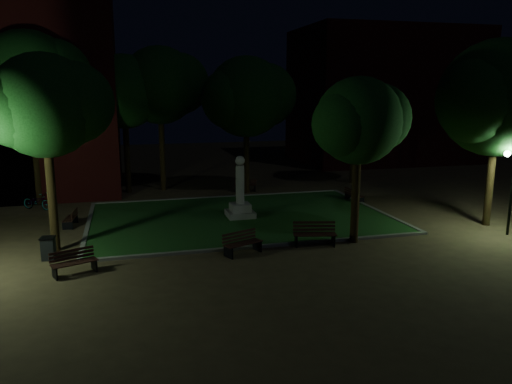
% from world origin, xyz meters
% --- Properties ---
extents(ground, '(80.00, 80.00, 0.00)m').
position_xyz_m(ground, '(0.00, 0.00, 0.00)').
color(ground, '#4E3E26').
extents(lawn, '(15.00, 10.00, 0.08)m').
position_xyz_m(lawn, '(0.00, 2.00, 0.04)').
color(lawn, '#204F1C').
rests_on(lawn, ground).
extents(lawn_kerb, '(15.40, 10.40, 0.12)m').
position_xyz_m(lawn_kerb, '(0.00, 2.00, 0.06)').
color(lawn_kerb, slate).
rests_on(lawn_kerb, ground).
extents(monument, '(1.40, 1.40, 3.20)m').
position_xyz_m(monument, '(0.00, 2.00, 0.96)').
color(monument, gray).
rests_on(monument, lawn).
extents(building_far, '(16.00, 10.00, 12.00)m').
position_xyz_m(building_far, '(18.00, 20.00, 6.00)').
color(building_far, '#4B1110').
rests_on(building_far, ground).
extents(tree_west, '(5.09, 4.16, 8.05)m').
position_xyz_m(tree_west, '(-8.55, -1.29, 5.96)').
color(tree_west, black).
rests_on(tree_west, ground).
extents(tree_north_wl, '(5.70, 4.66, 8.80)m').
position_xyz_m(tree_north_wl, '(-5.44, 10.34, 6.46)').
color(tree_north_wl, black).
rests_on(tree_north_wl, ground).
extents(tree_north_er, '(6.21, 5.07, 8.68)m').
position_xyz_m(tree_north_er, '(2.01, 8.33, 6.14)').
color(tree_north_er, black).
rests_on(tree_north_er, ground).
extents(tree_ne, '(5.19, 4.23, 7.33)m').
position_xyz_m(tree_ne, '(10.13, 9.72, 5.21)').
color(tree_ne, black).
rests_on(tree_ne, ground).
extents(tree_east, '(6.82, 5.57, 8.98)m').
position_xyz_m(tree_east, '(11.66, -2.41, 6.20)').
color(tree_east, black).
rests_on(tree_east, ground).
extents(tree_se, '(4.54, 3.71, 7.16)m').
position_xyz_m(tree_se, '(3.98, -3.36, 5.29)').
color(tree_se, black).
rests_on(tree_se, ground).
extents(tree_nw, '(6.54, 5.34, 9.86)m').
position_xyz_m(tree_nw, '(-10.51, 8.05, 7.19)').
color(tree_nw, black).
rests_on(tree_nw, ground).
extents(tree_far_north, '(6.11, 4.99, 9.36)m').
position_xyz_m(tree_far_north, '(-3.17, 10.64, 6.86)').
color(tree_far_north, black).
rests_on(tree_far_north, ground).
extents(lamppost_nw, '(1.18, 0.28, 4.50)m').
position_xyz_m(lamppost_nw, '(-12.26, 9.81, 3.14)').
color(lamppost_nw, black).
rests_on(lamppost_nw, ground).
extents(lamppost_ne, '(1.18, 0.28, 4.46)m').
position_xyz_m(lamppost_ne, '(10.41, 10.57, 3.12)').
color(lamppost_ne, black).
rests_on(lamppost_ne, ground).
extents(bench_near_left, '(1.75, 1.18, 0.91)m').
position_xyz_m(bench_near_left, '(-1.23, -3.66, 0.43)').
color(bench_near_left, black).
rests_on(bench_near_left, ground).
extents(bench_near_right, '(1.93, 1.04, 1.01)m').
position_xyz_m(bench_near_right, '(2.05, -3.34, 0.47)').
color(bench_near_right, black).
rests_on(bench_near_right, ground).
extents(bench_west_near, '(1.70, 1.13, 0.88)m').
position_xyz_m(bench_west_near, '(-7.66, -4.32, 0.42)').
color(bench_west_near, black).
rests_on(bench_west_near, ground).
extents(bench_left_side, '(0.65, 1.48, 0.79)m').
position_xyz_m(bench_left_side, '(-8.38, 2.58, 0.37)').
color(bench_left_side, black).
rests_on(bench_left_side, ground).
extents(bench_right_side, '(0.72, 1.52, 0.80)m').
position_xyz_m(bench_right_side, '(7.44, 4.05, 0.38)').
color(bench_right_side, black).
rests_on(bench_right_side, ground).
extents(bench_far_side, '(1.56, 0.80, 0.81)m').
position_xyz_m(bench_far_side, '(1.89, 8.76, 0.38)').
color(bench_far_side, black).
rests_on(bench_far_side, ground).
extents(trash_bin, '(0.59, 0.59, 0.92)m').
position_xyz_m(trash_bin, '(-8.78, -2.38, 0.46)').
color(trash_bin, black).
rests_on(trash_bin, ground).
extents(bicycle, '(1.90, 1.52, 0.97)m').
position_xyz_m(bicycle, '(-10.56, 6.76, 0.48)').
color(bicycle, black).
rests_on(bicycle, ground).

